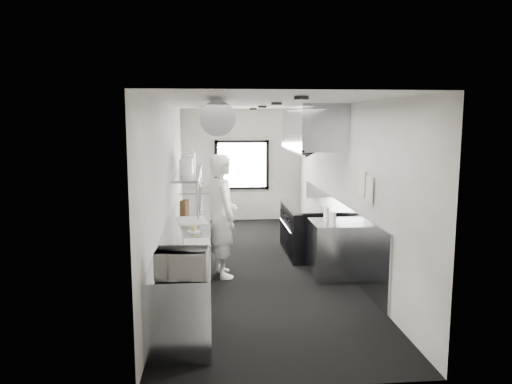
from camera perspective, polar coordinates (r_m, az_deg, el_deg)
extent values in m
cube|color=black|center=(8.75, 0.09, -8.48)|extent=(3.00, 8.00, 0.01)
cube|color=beige|center=(8.37, 0.09, 10.19)|extent=(3.00, 8.00, 0.01)
cube|color=silver|center=(12.41, -1.65, 3.14)|extent=(3.00, 0.02, 2.80)
cube|color=silver|center=(4.55, 4.85, -6.17)|extent=(3.00, 0.02, 2.80)
cube|color=silver|center=(8.44, -10.10, 0.51)|extent=(0.02, 8.00, 2.80)
cube|color=silver|center=(8.71, 9.96, 0.76)|extent=(0.02, 8.00, 2.80)
cube|color=#9498A1|center=(9.14, 9.21, -4.27)|extent=(0.03, 5.50, 1.10)
cylinder|color=gray|center=(8.73, -4.79, 8.45)|extent=(0.40, 6.40, 0.40)
cube|color=white|center=(12.37, -1.63, 3.13)|extent=(1.20, 0.03, 1.10)
cube|color=black|center=(12.35, -1.65, 5.79)|extent=(1.36, 0.03, 0.08)
cube|color=black|center=(12.45, -1.63, 0.50)|extent=(1.36, 0.03, 0.08)
cube|color=black|center=(12.36, -4.61, 3.10)|extent=(0.08, 0.03, 1.25)
cube|color=black|center=(12.45, 1.31, 3.16)|extent=(0.08, 0.03, 1.25)
cube|color=#9498A1|center=(9.23, 6.55, 7.49)|extent=(0.80, 2.20, 0.80)
cube|color=#9498A1|center=(9.17, 4.18, 5.08)|extent=(0.05, 2.20, 0.05)
cube|color=black|center=(9.22, 6.03, 5.38)|extent=(0.50, 2.10, 0.28)
cube|color=#9498A1|center=(8.11, -7.74, -6.60)|extent=(0.70, 6.00, 0.90)
cube|color=#9498A1|center=(9.39, -7.80, 2.28)|extent=(0.45, 3.00, 0.04)
cylinder|color=#9498A1|center=(8.04, -6.75, -1.10)|extent=(0.04, 0.04, 0.66)
cylinder|color=#9498A1|center=(9.43, -6.55, 0.31)|extent=(0.04, 0.04, 0.66)
cylinder|color=#9498A1|center=(10.81, -6.39, 1.35)|extent=(0.04, 0.04, 0.66)
cube|color=black|center=(9.45, 6.06, -4.41)|extent=(0.85, 1.60, 0.90)
cube|color=#9498A1|center=(9.36, 6.10, -1.61)|extent=(0.85, 1.60, 0.04)
cube|color=#9498A1|center=(9.38, 3.59, -4.48)|extent=(0.03, 1.55, 0.80)
cylinder|color=#9498A1|center=(9.35, 3.42, -3.89)|extent=(0.03, 1.30, 0.03)
cube|color=#9498A1|center=(8.15, 8.69, -6.56)|extent=(0.65, 0.80, 0.90)
cube|color=#9498A1|center=(11.72, -7.00, -1.92)|extent=(0.70, 1.20, 0.90)
cube|color=silver|center=(7.54, 12.16, 1.05)|extent=(0.02, 0.28, 0.38)
cube|color=silver|center=(7.21, 12.98, 0.30)|extent=(0.02, 0.28, 0.38)
imported|color=white|center=(7.98, -3.87, -2.75)|extent=(0.63, 0.82, 2.00)
imported|color=silver|center=(5.26, -8.56, -8.16)|extent=(0.52, 0.41, 0.30)
cylinder|color=beige|center=(5.83, -10.35, -7.63)|extent=(0.13, 0.13, 0.09)
cylinder|color=beige|center=(5.92, -9.75, -7.33)|extent=(0.16, 0.16, 0.10)
cube|color=silver|center=(6.69, -6.84, -5.80)|extent=(0.37, 0.45, 0.01)
cylinder|color=silver|center=(7.33, -7.21, -4.54)|extent=(0.24, 0.24, 0.02)
sphere|color=tan|center=(7.31, -7.22, -4.12)|extent=(0.09, 0.09, 0.09)
cube|color=white|center=(8.12, -7.41, -3.25)|extent=(0.53, 0.66, 0.02)
cube|color=#4D341B|center=(8.68, -8.26, -1.75)|extent=(0.16, 0.24, 0.25)
cylinder|color=silver|center=(8.72, -8.08, 2.87)|extent=(0.25, 0.25, 0.28)
cylinder|color=silver|center=(9.16, -7.86, 3.25)|extent=(0.32, 0.32, 0.32)
cylinder|color=silver|center=(9.60, -7.77, 3.56)|extent=(0.30, 0.30, 0.34)
cylinder|color=silver|center=(10.05, -7.82, 3.76)|extent=(0.28, 0.28, 0.34)
cylinder|color=white|center=(7.76, 8.98, -3.15)|extent=(0.07, 0.07, 0.20)
cylinder|color=white|center=(7.90, 8.66, -3.03)|extent=(0.06, 0.06, 0.17)
cylinder|color=white|center=(8.04, 8.10, -2.86)|extent=(0.06, 0.06, 0.16)
cylinder|color=white|center=(8.14, 8.05, -2.60)|extent=(0.08, 0.08, 0.20)
cylinder|color=white|center=(8.27, 8.23, -2.44)|extent=(0.07, 0.07, 0.19)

